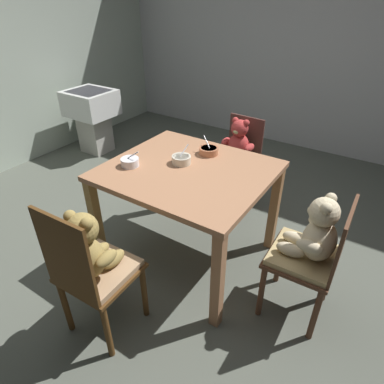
{
  "coord_description": "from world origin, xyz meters",
  "views": [
    {
      "loc": [
        1.1,
        -1.63,
        1.8
      ],
      "look_at": [
        0.0,
        0.05,
        0.54
      ],
      "focal_mm": 31.0,
      "sensor_mm": 36.0,
      "label": 1
    }
  ],
  "objects_px": {
    "porridge_bowl_terracotta_far_center": "(209,151)",
    "porridge_bowl_cream_center": "(181,159)",
    "dining_table": "(188,182)",
    "sink_basin": "(92,112)",
    "teddy_chair_near_right": "(314,243)",
    "teddy_chair_near_front": "(90,259)",
    "teddy_chair_far_center": "(237,152)",
    "porridge_bowl_white_near_left": "(130,162)"
  },
  "relations": [
    {
      "from": "porridge_bowl_terracotta_far_center",
      "to": "porridge_bowl_cream_center",
      "type": "bearing_deg",
      "value": -109.05
    },
    {
      "from": "dining_table",
      "to": "sink_basin",
      "type": "height_order",
      "value": "sink_basin"
    },
    {
      "from": "dining_table",
      "to": "teddy_chair_near_right",
      "type": "bearing_deg",
      "value": -3.39
    },
    {
      "from": "teddy_chair_near_front",
      "to": "teddy_chair_far_center",
      "type": "height_order",
      "value": "teddy_chair_near_front"
    },
    {
      "from": "porridge_bowl_cream_center",
      "to": "teddy_chair_near_front",
      "type": "bearing_deg",
      "value": -89.03
    },
    {
      "from": "teddy_chair_far_center",
      "to": "sink_basin",
      "type": "relative_size",
      "value": 1.11
    },
    {
      "from": "dining_table",
      "to": "porridge_bowl_terracotta_far_center",
      "type": "height_order",
      "value": "porridge_bowl_terracotta_far_center"
    },
    {
      "from": "teddy_chair_near_front",
      "to": "porridge_bowl_cream_center",
      "type": "bearing_deg",
      "value": -1.16
    },
    {
      "from": "porridge_bowl_cream_center",
      "to": "sink_basin",
      "type": "relative_size",
      "value": 0.19
    },
    {
      "from": "teddy_chair_near_right",
      "to": "teddy_chair_near_front",
      "type": "bearing_deg",
      "value": 37.71
    },
    {
      "from": "dining_table",
      "to": "teddy_chair_near_right",
      "type": "xyz_separation_m",
      "value": [
        0.89,
        -0.05,
        -0.09
      ]
    },
    {
      "from": "porridge_bowl_terracotta_far_center",
      "to": "sink_basin",
      "type": "bearing_deg",
      "value": 161.11
    },
    {
      "from": "teddy_chair_far_center",
      "to": "porridge_bowl_white_near_left",
      "type": "distance_m",
      "value": 1.09
    },
    {
      "from": "porridge_bowl_terracotta_far_center",
      "to": "teddy_chair_far_center",
      "type": "bearing_deg",
      "value": 93.43
    },
    {
      "from": "dining_table",
      "to": "teddy_chair_near_front",
      "type": "bearing_deg",
      "value": -94.53
    },
    {
      "from": "teddy_chair_near_front",
      "to": "teddy_chair_near_right",
      "type": "bearing_deg",
      "value": -52.83
    },
    {
      "from": "teddy_chair_near_front",
      "to": "porridge_bowl_cream_center",
      "type": "height_order",
      "value": "teddy_chair_near_front"
    },
    {
      "from": "teddy_chair_near_front",
      "to": "porridge_bowl_white_near_left",
      "type": "relative_size",
      "value": 7.09
    },
    {
      "from": "teddy_chair_near_right",
      "to": "sink_basin",
      "type": "distance_m",
      "value": 3.12
    },
    {
      "from": "teddy_chair_far_center",
      "to": "porridge_bowl_cream_center",
      "type": "bearing_deg",
      "value": -0.32
    },
    {
      "from": "porridge_bowl_white_near_left",
      "to": "porridge_bowl_cream_center",
      "type": "relative_size",
      "value": 0.92
    },
    {
      "from": "dining_table",
      "to": "porridge_bowl_terracotta_far_center",
      "type": "xyz_separation_m",
      "value": [
        -0.0,
        0.27,
        0.13
      ]
    },
    {
      "from": "teddy_chair_near_right",
      "to": "porridge_bowl_terracotta_far_center",
      "type": "relative_size",
      "value": 6.23
    },
    {
      "from": "teddy_chair_near_front",
      "to": "sink_basin",
      "type": "height_order",
      "value": "teddy_chair_near_front"
    },
    {
      "from": "teddy_chair_near_front",
      "to": "porridge_bowl_white_near_left",
      "type": "xyz_separation_m",
      "value": [
        -0.29,
        0.66,
        0.22
      ]
    },
    {
      "from": "teddy_chair_near_front",
      "to": "sink_basin",
      "type": "xyz_separation_m",
      "value": [
        -1.98,
        1.81,
        -0.06
      ]
    },
    {
      "from": "teddy_chair_far_center",
      "to": "porridge_bowl_cream_center",
      "type": "height_order",
      "value": "porridge_bowl_cream_center"
    },
    {
      "from": "teddy_chair_far_center",
      "to": "porridge_bowl_white_near_left",
      "type": "bearing_deg",
      "value": -14.33
    },
    {
      "from": "porridge_bowl_white_near_left",
      "to": "sink_basin",
      "type": "height_order",
      "value": "porridge_bowl_white_near_left"
    },
    {
      "from": "dining_table",
      "to": "teddy_chair_far_center",
      "type": "bearing_deg",
      "value": 92.4
    },
    {
      "from": "teddy_chair_near_right",
      "to": "porridge_bowl_terracotta_far_center",
      "type": "distance_m",
      "value": 0.98
    },
    {
      "from": "teddy_chair_near_front",
      "to": "porridge_bowl_white_near_left",
      "type": "height_order",
      "value": "teddy_chair_near_front"
    },
    {
      "from": "dining_table",
      "to": "porridge_bowl_cream_center",
      "type": "height_order",
      "value": "porridge_bowl_cream_center"
    },
    {
      "from": "porridge_bowl_white_near_left",
      "to": "porridge_bowl_terracotta_far_center",
      "type": "xyz_separation_m",
      "value": [
        0.35,
        0.45,
        -0.0
      ]
    },
    {
      "from": "teddy_chair_far_center",
      "to": "sink_basin",
      "type": "distance_m",
      "value": 2.02
    },
    {
      "from": "teddy_chair_near_right",
      "to": "sink_basin",
      "type": "xyz_separation_m",
      "value": [
        -2.94,
        1.03,
        -0.06
      ]
    },
    {
      "from": "teddy_chair_near_right",
      "to": "porridge_bowl_white_near_left",
      "type": "relative_size",
      "value": 6.7
    },
    {
      "from": "porridge_bowl_terracotta_far_center",
      "to": "sink_basin",
      "type": "relative_size",
      "value": 0.18
    },
    {
      "from": "teddy_chair_near_front",
      "to": "sink_basin",
      "type": "distance_m",
      "value": 2.69
    },
    {
      "from": "teddy_chair_near_right",
      "to": "sink_basin",
      "type": "bearing_deg",
      "value": -20.81
    },
    {
      "from": "teddy_chair_near_right",
      "to": "porridge_bowl_cream_center",
      "type": "relative_size",
      "value": 6.17
    },
    {
      "from": "teddy_chair_near_right",
      "to": "porridge_bowl_cream_center",
      "type": "distance_m",
      "value": 1.0
    }
  ]
}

